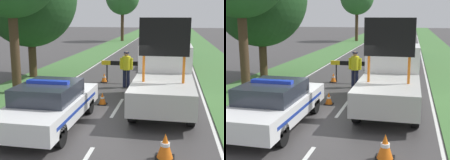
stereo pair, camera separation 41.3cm
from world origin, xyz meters
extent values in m
plane|color=#3D3A3A|center=(0.00, 0.00, 0.00)|extent=(160.00, 160.00, 0.00)
cube|color=silver|center=(0.00, 1.77, 0.00)|extent=(0.12, 2.51, 0.01)
cube|color=silver|center=(0.00, 6.79, 0.00)|extent=(0.12, 2.51, 0.01)
cube|color=silver|center=(0.00, 11.80, 0.00)|extent=(0.12, 2.51, 0.01)
cube|color=silver|center=(0.00, 16.81, 0.00)|extent=(0.12, 2.51, 0.01)
cube|color=silver|center=(0.00, 21.82, 0.00)|extent=(0.12, 2.51, 0.01)
cube|color=silver|center=(0.00, 26.83, 0.00)|extent=(0.12, 2.51, 0.01)
cube|color=silver|center=(0.00, 31.85, 0.00)|extent=(0.12, 2.51, 0.01)
cube|color=silver|center=(0.00, 36.86, 0.00)|extent=(0.12, 2.51, 0.01)
cube|color=silver|center=(0.00, 41.87, 0.00)|extent=(0.12, 2.51, 0.01)
cube|color=silver|center=(0.00, 46.88, 0.00)|extent=(0.12, 2.51, 0.01)
cube|color=silver|center=(-3.34, 16.41, 0.00)|extent=(0.10, 61.86, 0.01)
cube|color=silver|center=(3.34, 16.41, 0.00)|extent=(0.10, 61.86, 0.01)
cube|color=#427038|center=(-5.01, 20.00, 0.01)|extent=(3.13, 120.00, 0.03)
cube|color=#427038|center=(5.01, 20.00, 0.01)|extent=(3.13, 120.00, 0.03)
cube|color=white|center=(-1.72, -0.61, 0.62)|extent=(1.90, 4.81, 0.59)
cube|color=#282D38|center=(-1.72, -0.76, 1.17)|extent=(1.67, 2.21, 0.50)
cylinder|color=black|center=(-2.55, 0.88, 0.33)|extent=(0.24, 0.66, 0.66)
cylinder|color=black|center=(-0.89, 0.88, 0.33)|extent=(0.24, 0.66, 0.66)
cylinder|color=black|center=(-2.55, -2.10, 0.33)|extent=(0.24, 0.66, 0.66)
cylinder|color=black|center=(-0.89, -2.10, 0.33)|extent=(0.24, 0.66, 0.66)
cube|color=#1E38C6|center=(-1.72, -0.76, 1.47)|extent=(1.33, 0.24, 0.10)
cube|color=#193399|center=(-1.72, -0.61, 0.65)|extent=(1.91, 3.94, 0.10)
cube|color=black|center=(-1.72, 1.83, 0.56)|extent=(1.04, 0.08, 0.35)
cube|color=white|center=(1.72, 3.64, 1.36)|extent=(2.11, 1.97, 1.81)
cube|color=#232833|center=(1.72, 4.60, 1.69)|extent=(1.79, 0.04, 0.80)
cube|color=#B2B2AD|center=(1.72, 0.94, 0.85)|extent=(2.11, 3.43, 0.78)
cylinder|color=#D16619|center=(1.05, 0.94, 1.69)|extent=(0.09, 0.09, 0.90)
cylinder|color=#D16619|center=(2.39, 0.94, 1.69)|extent=(0.09, 0.09, 0.90)
cube|color=black|center=(1.72, 0.94, 2.77)|extent=(1.67, 0.12, 1.27)
cylinder|color=black|center=(0.79, 3.64, 0.46)|extent=(0.24, 0.91, 0.91)
cylinder|color=black|center=(2.66, 3.64, 0.46)|extent=(0.24, 0.91, 0.91)
cylinder|color=black|center=(0.79, 0.25, 0.46)|extent=(0.24, 0.91, 0.91)
cylinder|color=black|center=(2.66, 0.25, 0.46)|extent=(0.24, 0.91, 0.91)
cylinder|color=black|center=(-1.36, 6.28, 0.46)|extent=(0.07, 0.07, 0.92)
cylinder|color=black|center=(0.97, 6.28, 0.46)|extent=(0.07, 0.07, 0.92)
cube|color=yellow|center=(-1.41, 6.28, 1.03)|extent=(0.49, 0.08, 0.22)
cube|color=black|center=(-0.93, 6.28, 1.03)|extent=(0.49, 0.08, 0.22)
cube|color=yellow|center=(-0.44, 6.28, 1.03)|extent=(0.49, 0.08, 0.22)
cube|color=black|center=(0.04, 6.28, 1.03)|extent=(0.49, 0.08, 0.22)
cube|color=yellow|center=(0.53, 6.28, 1.03)|extent=(0.49, 0.08, 0.22)
cube|color=black|center=(1.02, 6.28, 1.03)|extent=(0.49, 0.08, 0.22)
cylinder|color=#191E38|center=(-0.27, 5.24, 0.44)|extent=(0.16, 0.16, 0.88)
cylinder|color=#191E38|center=(-0.09, 5.24, 0.44)|extent=(0.16, 0.16, 0.88)
cylinder|color=yellow|center=(-0.18, 5.24, 1.21)|extent=(0.40, 0.40, 0.66)
cylinder|color=yellow|center=(-0.43, 5.24, 1.17)|extent=(0.13, 0.13, 0.56)
cylinder|color=yellow|center=(0.07, 5.24, 1.17)|extent=(0.13, 0.13, 0.56)
sphere|color=#A57A5B|center=(-0.18, 5.24, 1.65)|extent=(0.23, 0.23, 0.23)
cylinder|color=#141933|center=(-0.18, 5.24, 1.71)|extent=(0.26, 0.26, 0.06)
cylinder|color=brown|center=(0.75, 5.56, 0.40)|extent=(0.15, 0.15, 0.80)
cylinder|color=brown|center=(0.92, 5.56, 0.40)|extent=(0.15, 0.15, 0.80)
cylinder|color=#B2AD9E|center=(0.84, 5.56, 1.10)|extent=(0.37, 0.37, 0.60)
cylinder|color=#B2AD9E|center=(0.61, 5.56, 1.07)|extent=(0.12, 0.12, 0.51)
cylinder|color=#B2AD9E|center=(1.06, 5.56, 1.07)|extent=(0.12, 0.12, 0.51)
sphere|color=#A57A5B|center=(0.84, 5.56, 1.50)|extent=(0.21, 0.21, 0.21)
cube|color=black|center=(0.58, 6.33, 0.01)|extent=(0.51, 0.51, 0.03)
cone|color=orange|center=(0.58, 6.33, 0.37)|extent=(0.44, 0.44, 0.67)
cylinder|color=white|center=(0.58, 6.33, 0.40)|extent=(0.25, 0.25, 0.09)
cube|color=black|center=(1.92, -2.27, 0.01)|extent=(0.48, 0.48, 0.03)
cone|color=orange|center=(1.92, -2.27, 0.34)|extent=(0.40, 0.40, 0.63)
cylinder|color=white|center=(1.92, -2.27, 0.37)|extent=(0.23, 0.23, 0.09)
cube|color=black|center=(-0.66, 2.07, 0.01)|extent=(0.35, 0.35, 0.03)
cone|color=orange|center=(-0.66, 2.07, 0.26)|extent=(0.30, 0.30, 0.46)
cylinder|color=white|center=(-0.66, 2.07, 0.28)|extent=(0.17, 0.17, 0.06)
cube|color=black|center=(-1.50, 6.19, 0.01)|extent=(0.35, 0.35, 0.03)
cone|color=orange|center=(-1.50, 6.19, 0.26)|extent=(0.30, 0.30, 0.46)
cylinder|color=white|center=(-1.50, 6.19, 0.29)|extent=(0.17, 0.17, 0.06)
cube|color=maroon|center=(1.56, 11.53, 0.74)|extent=(1.76, 4.02, 0.74)
cube|color=#282D38|center=(1.56, 11.41, 1.36)|extent=(1.55, 1.85, 0.50)
cylinder|color=black|center=(0.81, 12.77, 0.37)|extent=(0.24, 0.74, 0.74)
cylinder|color=black|center=(2.32, 12.77, 0.37)|extent=(0.24, 0.74, 0.74)
cylinder|color=black|center=(0.81, 10.28, 0.37)|extent=(0.24, 0.74, 0.74)
cylinder|color=black|center=(2.32, 10.28, 0.37)|extent=(0.24, 0.74, 0.74)
cube|color=navy|center=(1.72, 17.65, 0.70)|extent=(1.91, 4.68, 0.72)
cube|color=#282D38|center=(1.72, 17.51, 1.28)|extent=(1.68, 2.15, 0.45)
cylinder|color=black|center=(0.89, 19.10, 0.34)|extent=(0.24, 0.67, 0.67)
cylinder|color=black|center=(2.56, 19.10, 0.34)|extent=(0.24, 0.67, 0.67)
cylinder|color=black|center=(0.89, 16.20, 0.34)|extent=(0.24, 0.67, 0.67)
cylinder|color=black|center=(2.56, 16.20, 0.34)|extent=(0.24, 0.67, 0.67)
cube|color=silver|center=(1.88, 23.42, 0.67)|extent=(1.82, 3.91, 0.65)
cube|color=#282D38|center=(1.88, 23.31, 1.27)|extent=(1.60, 1.80, 0.55)
cylinder|color=black|center=(1.09, 24.64, 0.35)|extent=(0.24, 0.69, 0.69)
cylinder|color=black|center=(2.67, 24.64, 0.35)|extent=(0.24, 0.69, 0.69)
cylinder|color=black|center=(1.09, 22.21, 0.35)|extent=(0.24, 0.69, 0.69)
cylinder|color=black|center=(2.67, 22.21, 0.35)|extent=(0.24, 0.69, 0.69)
cylinder|color=#42301E|center=(-5.79, 6.78, 1.26)|extent=(0.44, 0.44, 2.52)
cylinder|color=#42301E|center=(-4.88, 3.15, 1.99)|extent=(0.41, 0.41, 3.99)
cylinder|color=#42301E|center=(-4.82, 32.45, 2.09)|extent=(0.41, 0.41, 4.17)
camera|label=1|loc=(2.01, -9.56, 3.49)|focal=50.00mm
camera|label=2|loc=(2.42, -9.47, 3.49)|focal=50.00mm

